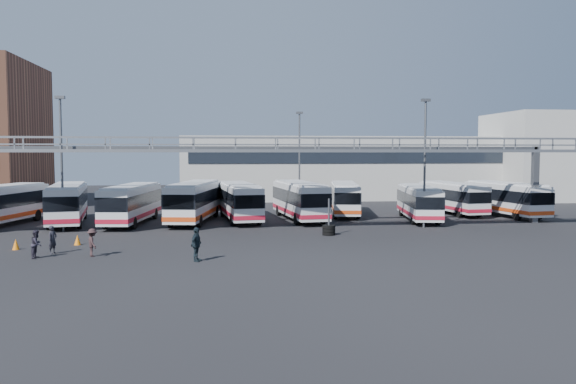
{
  "coord_description": "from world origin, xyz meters",
  "views": [
    {
      "loc": [
        -3.89,
        -35.98,
        5.96
      ],
      "look_at": [
        0.95,
        6.0,
        3.0
      ],
      "focal_mm": 35.0,
      "sensor_mm": 36.0,
      "label": 1
    }
  ],
  "objects": [
    {
      "name": "pedestrian_c",
      "position": [
        -11.4,
        -2.97,
        0.81
      ],
      "size": [
        0.99,
        1.2,
        1.62
      ],
      "primitive_type": "imported",
      "rotation": [
        0.0,
        0.0,
        2.01
      ],
      "color": "#2D1E1F",
      "rests_on": "ground"
    },
    {
      "name": "bus_1",
      "position": [
        -16.86,
        12.56,
        1.85
      ],
      "size": [
        4.45,
        11.3,
        3.35
      ],
      "rotation": [
        0.0,
        0.0,
        0.18
      ],
      "color": "silver",
      "rests_on": "ground"
    },
    {
      "name": "light_pole_mid",
      "position": [
        12.0,
        7.0,
        5.73
      ],
      "size": [
        0.7,
        0.35,
        10.21
      ],
      "color": "#4C4F54",
      "rests_on": "ground"
    },
    {
      "name": "bus_8",
      "position": [
        18.33,
        16.47,
        1.69
      ],
      "size": [
        3.35,
        10.24,
        3.05
      ],
      "rotation": [
        0.0,
        0.0,
        0.1
      ],
      "color": "silver",
      "rests_on": "ground"
    },
    {
      "name": "bus_3",
      "position": [
        -6.37,
        12.77,
        1.91
      ],
      "size": [
        4.48,
        11.63,
        3.45
      ],
      "rotation": [
        0.0,
        0.0,
        -0.17
      ],
      "color": "silver",
      "rests_on": "ground"
    },
    {
      "name": "tire_stack",
      "position": [
        3.67,
        3.72,
        0.45
      ],
      "size": [
        0.93,
        0.93,
        2.66
      ],
      "color": "black",
      "rests_on": "ground"
    },
    {
      "name": "light_pole_back",
      "position": [
        4.0,
        22.0,
        5.73
      ],
      "size": [
        0.7,
        0.35,
        10.21
      ],
      "color": "#4C4F54",
      "rests_on": "ground"
    },
    {
      "name": "pedestrian_a",
      "position": [
        -13.95,
        -1.79,
        0.84
      ],
      "size": [
        0.62,
        0.72,
        1.68
      ],
      "primitive_type": "imported",
      "rotation": [
        0.0,
        0.0,
        1.14
      ],
      "color": "#212029",
      "rests_on": "ground"
    },
    {
      "name": "cone_left",
      "position": [
        -16.64,
        -0.07,
        0.33
      ],
      "size": [
        0.52,
        0.52,
        0.67
      ],
      "primitive_type": "cone",
      "rotation": [
        0.0,
        0.0,
        -0.29
      ],
      "color": "orange",
      "rests_on": "ground"
    },
    {
      "name": "pedestrian_b",
      "position": [
        -14.43,
        -3.12,
        0.8
      ],
      "size": [
        0.67,
        0.83,
        1.61
      ],
      "primitive_type": "imported",
      "rotation": [
        0.0,
        0.0,
        1.49
      ],
      "color": "#262330",
      "rests_on": "ground"
    },
    {
      "name": "light_pole_left",
      "position": [
        -16.0,
        8.0,
        5.73
      ],
      "size": [
        0.7,
        0.35,
        10.21
      ],
      "color": "#4C4F54",
      "rests_on": "ground"
    },
    {
      "name": "bus_5",
      "position": [
        2.82,
        13.3,
        1.86
      ],
      "size": [
        3.81,
        11.29,
        3.36
      ],
      "rotation": [
        0.0,
        0.0,
        0.11
      ],
      "color": "silver",
      "rests_on": "ground"
    },
    {
      "name": "warehouse",
      "position": [
        12.0,
        38.0,
        4.0
      ],
      "size": [
        42.0,
        14.0,
        8.0
      ],
      "primitive_type": "cube",
      "color": "#9E9E99",
      "rests_on": "ground"
    },
    {
      "name": "bus_2",
      "position": [
        -11.56,
        12.07,
        1.81
      ],
      "size": [
        3.77,
        10.98,
        3.27
      ],
      "rotation": [
        0.0,
        0.0,
        -0.12
      ],
      "color": "silver",
      "rests_on": "ground"
    },
    {
      "name": "cone_right",
      "position": [
        -13.32,
        1.33,
        0.33
      ],
      "size": [
        0.55,
        0.55,
        0.67
      ],
      "primitive_type": "cone",
      "rotation": [
        0.0,
        0.0,
        -0.39
      ],
      "color": "orange",
      "rests_on": "ground"
    },
    {
      "name": "bus_0",
      "position": [
        -21.98,
        11.99,
        1.83
      ],
      "size": [
        4.67,
        11.16,
        3.3
      ],
      "rotation": [
        0.0,
        0.0,
        -0.2
      ],
      "color": "silver",
      "rests_on": "ground"
    },
    {
      "name": "building_right",
      "position": [
        38.0,
        32.0,
        5.5
      ],
      "size": [
        14.0,
        12.0,
        11.0
      ],
      "primitive_type": "cube",
      "color": "#B2B2AD",
      "rests_on": "ground"
    },
    {
      "name": "ground",
      "position": [
        0.0,
        0.0,
        0.0
      ],
      "size": [
        140.0,
        140.0,
        0.0
      ],
      "primitive_type": "plane",
      "color": "black",
      "rests_on": "ground"
    },
    {
      "name": "bus_7",
      "position": [
        13.23,
        11.69,
        1.68
      ],
      "size": [
        3.88,
        10.25,
        3.04
      ],
      "rotation": [
        0.0,
        0.0,
        -0.16
      ],
      "color": "silver",
      "rests_on": "ground"
    },
    {
      "name": "bus_6",
      "position": [
        7.63,
        16.62,
        1.71
      ],
      "size": [
        3.93,
        10.43,
        3.09
      ],
      "rotation": [
        0.0,
        0.0,
        -0.16
      ],
      "color": "silver",
      "rests_on": "ground"
    },
    {
      "name": "bus_9",
      "position": [
        22.46,
        13.91,
        1.76
      ],
      "size": [
        3.66,
        10.72,
        3.19
      ],
      "rotation": [
        0.0,
        0.0,
        0.12
      ],
      "color": "silver",
      "rests_on": "ground"
    },
    {
      "name": "pedestrian_d",
      "position": [
        -5.4,
        -5.15,
        0.95
      ],
      "size": [
        0.85,
        1.2,
        1.89
      ],
      "primitive_type": "imported",
      "rotation": [
        0.0,
        0.0,
        1.18
      ],
      "color": "black",
      "rests_on": "ground"
    },
    {
      "name": "bus_4",
      "position": [
        -2.5,
        13.33,
        1.82
      ],
      "size": [
        3.78,
        11.03,
        3.28
      ],
      "rotation": [
        0.0,
        0.0,
        0.12
      ],
      "color": "silver",
      "rests_on": "ground"
    },
    {
      "name": "gantry",
      "position": [
        0.0,
        5.87,
        5.51
      ],
      "size": [
        51.4,
        5.15,
        7.1
      ],
      "color": "gray",
      "rests_on": "ground"
    }
  ]
}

